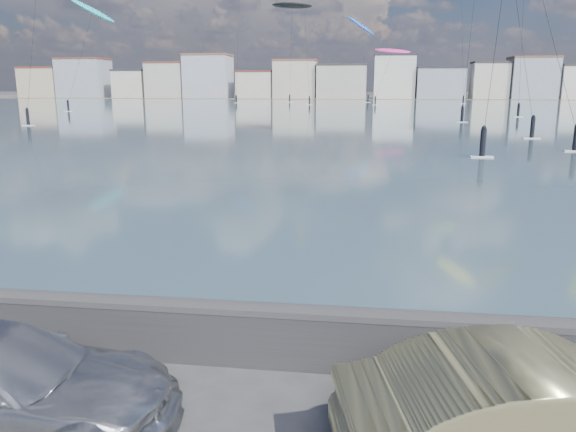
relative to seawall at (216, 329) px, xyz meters
name	(u,v)px	position (x,y,z in m)	size (l,w,h in m)	color
bay_water	(353,112)	(0.00, 88.80, -0.58)	(500.00, 177.00, 0.00)	#3A5669
far_shore_strip	(360,98)	(0.00, 197.30, -0.57)	(500.00, 60.00, 0.00)	#4C473D
seawall	(216,329)	(0.00, 0.00, 0.00)	(400.00, 0.36, 1.08)	#28282B
far_buildings	(364,80)	(1.31, 183.30, 5.44)	(240.79, 13.26, 14.60)	beige
car_champagne	(550,419)	(4.46, -2.25, 0.21)	(1.67, 4.79, 1.58)	#C7BB79
kitesurfer_1	(392,52)	(8.14, 135.77, 11.72)	(9.29, 16.53, 13.57)	#E5338C
kitesurfer_11	(292,6)	(-18.29, 149.25, 24.34)	(11.04, 12.41, 26.32)	black
kitesurfer_16	(92,12)	(-48.59, 95.57, 16.98)	(7.75, 16.26, 20.46)	#19BFBF
kitesurfer_18	(361,27)	(0.15, 155.85, 19.55)	(8.28, 17.11, 23.51)	blue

